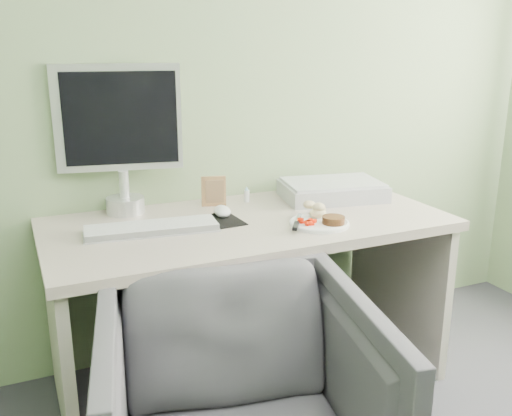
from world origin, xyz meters
name	(u,v)px	position (x,y,z in m)	size (l,w,h in m)	color
wall_back	(214,58)	(0.00, 2.00, 1.35)	(3.50, 3.50, 0.00)	#6E875F
desk	(249,262)	(0.00, 1.62, 0.55)	(1.60, 0.75, 0.73)	#AFA092
plate	(319,223)	(0.23, 1.45, 0.74)	(0.23, 0.23, 0.01)	white
steak	(333,220)	(0.27, 1.41, 0.76)	(0.09, 0.09, 0.03)	black
potato_pile	(318,210)	(0.25, 1.50, 0.77)	(0.11, 0.08, 0.06)	tan
carrot_heap	(307,220)	(0.17, 1.44, 0.76)	(0.05, 0.04, 0.03)	#F92305
steak_knife	(297,223)	(0.12, 1.44, 0.75)	(0.13, 0.18, 0.01)	silver
mousepad	(212,222)	(-0.15, 1.65, 0.73)	(0.22, 0.20, 0.00)	black
keyboard	(152,228)	(-0.39, 1.63, 0.75)	(0.49, 0.14, 0.02)	white
computer_mouse	(222,211)	(-0.08, 1.71, 0.75)	(0.07, 0.12, 0.04)	white
photo_frame	(214,191)	(-0.06, 1.87, 0.80)	(0.11, 0.01, 0.13)	#986E47
eyedrop_bottle	(247,195)	(0.10, 1.87, 0.76)	(0.02, 0.02, 0.07)	white
scanner	(332,191)	(0.48, 1.77, 0.76)	(0.44, 0.30, 0.07)	#B0B1B7
monitor	(119,131)	(-0.43, 1.94, 1.07)	(0.50, 0.17, 0.60)	silver
desk_chair	(240,415)	(-0.32, 0.95, 0.36)	(0.78, 0.80, 0.73)	#39383D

